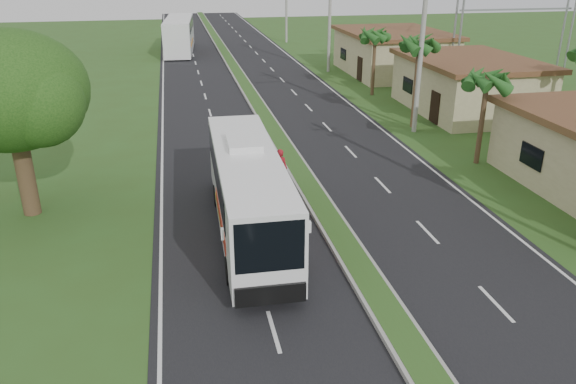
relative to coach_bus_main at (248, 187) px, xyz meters
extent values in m
plane|color=#31511D|center=(3.34, -6.34, -1.94)|extent=(180.00, 180.00, 0.00)
cube|color=black|center=(3.34, 13.66, -1.93)|extent=(14.00, 160.00, 0.02)
cube|color=gray|center=(3.34, 13.66, -1.84)|extent=(1.20, 160.00, 0.17)
cube|color=#31511D|center=(3.34, 13.66, -1.75)|extent=(0.95, 160.00, 0.02)
cube|color=silver|center=(-3.36, 13.66, -1.94)|extent=(0.12, 160.00, 0.01)
cube|color=silver|center=(10.04, 13.66, -1.94)|extent=(0.12, 160.00, 0.01)
cube|color=tan|center=(17.34, 15.66, -0.26)|extent=(7.00, 10.00, 3.35)
cube|color=#582E1F|center=(17.34, 15.66, 1.57)|extent=(7.60, 10.60, 0.32)
cube|color=tan|center=(17.34, 29.66, -0.19)|extent=(8.00, 11.00, 3.50)
cube|color=#582E1F|center=(17.34, 29.66, 1.72)|extent=(8.60, 11.60, 0.32)
cylinder|color=#473321|center=(12.74, 5.66, 0.36)|extent=(0.26, 0.26, 4.60)
cylinder|color=#473321|center=(12.14, 12.66, 0.76)|extent=(0.26, 0.26, 5.40)
cylinder|color=#473321|center=(12.64, 21.66, 0.46)|extent=(0.26, 0.26, 4.80)
cylinder|color=#473321|center=(-8.66, 3.66, 0.06)|extent=(0.70, 0.70, 4.00)
ellipsoid|color=#183F11|center=(-8.66, 3.66, 3.26)|extent=(6.00, 6.00, 4.68)
sphere|color=#183F11|center=(-7.46, 2.66, 2.96)|extent=(3.40, 3.40, 3.40)
cylinder|color=gray|center=(11.84, 11.66, 4.06)|extent=(0.28, 0.28, 12.00)
cylinder|color=gray|center=(11.84, 31.66, 3.56)|extent=(0.28, 0.28, 11.00)
cylinder|color=gray|center=(20.34, 23.16, 4.06)|extent=(0.18, 0.18, 12.00)
cylinder|color=gray|center=(30.34, 23.16, 4.06)|extent=(0.18, 0.18, 12.00)
cylinder|color=gray|center=(20.34, 24.16, 4.06)|extent=(0.18, 0.18, 12.00)
cylinder|color=gray|center=(30.34, 24.16, 4.06)|extent=(0.18, 0.18, 12.00)
cube|color=gray|center=(25.34, 23.66, 4.06)|extent=(10.00, 0.14, 0.14)
cube|color=white|center=(0.00, -0.05, -0.10)|extent=(2.47, 10.93, 2.86)
cube|color=black|center=(0.01, 0.50, 0.53)|extent=(2.48, 8.76, 1.14)
cube|color=black|center=(-0.10, -5.43, 0.36)|extent=(2.04, 0.18, 1.60)
cube|color=#A8200E|center=(-0.02, -1.14, -0.67)|extent=(2.41, 4.76, 0.50)
cube|color=yellow|center=(0.00, 0.22, -0.90)|extent=(2.37, 2.77, 0.23)
cube|color=white|center=(0.02, 1.04, 1.46)|extent=(1.31, 2.20, 0.25)
cylinder|color=black|center=(-1.09, -3.48, -1.46)|extent=(0.31, 0.95, 0.94)
cylinder|color=black|center=(0.96, -3.52, -1.46)|extent=(0.31, 0.95, 0.94)
cylinder|color=black|center=(-0.97, 2.87, -1.46)|extent=(0.31, 0.95, 0.94)
cylinder|color=black|center=(1.08, 2.84, -1.46)|extent=(0.31, 0.95, 0.94)
cube|color=white|center=(-1.45, 46.20, -0.02)|extent=(3.67, 12.80, 3.51)
cube|color=black|center=(-1.41, 46.75, 1.04)|extent=(3.48, 9.51, 1.19)
cube|color=orange|center=(-1.53, 45.11, -0.68)|extent=(3.23, 6.23, 0.38)
cylinder|color=black|center=(-3.04, 41.09, -1.41)|extent=(0.41, 1.08, 1.05)
cylinder|color=black|center=(-0.63, 40.91, -1.41)|extent=(0.41, 1.08, 1.05)
cylinder|color=black|center=(-2.31, 50.95, -1.41)|extent=(0.41, 1.08, 1.05)
cylinder|color=black|center=(0.10, 50.77, -1.41)|extent=(0.41, 1.08, 1.05)
imported|color=black|center=(1.82, 3.12, -1.47)|extent=(1.61, 1.05, 0.94)
imported|color=maroon|center=(1.82, 3.12, -0.51)|extent=(0.76, 0.65, 1.75)
camera|label=1|loc=(-2.41, -19.45, 8.00)|focal=35.00mm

